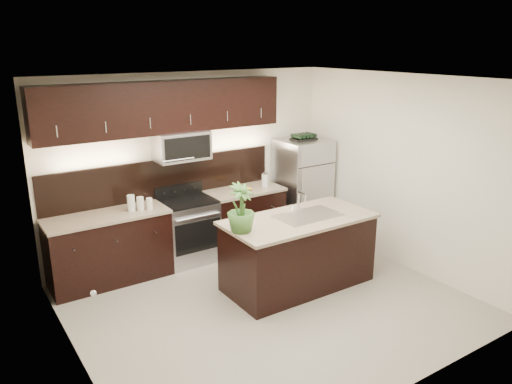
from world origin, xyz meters
The scene contains 12 objects.
ground centered at (0.00, 0.00, 0.00)m, with size 4.50×4.50×0.00m, color gray.
room_walls centered at (-0.11, -0.04, 1.70)m, with size 4.52×4.02×2.71m.
counter_run centered at (-0.46, 1.69, 0.47)m, with size 3.51×0.65×0.94m.
upper_fixtures centered at (-0.43, 1.84, 2.14)m, with size 3.49×0.40×1.66m.
island centered at (0.60, 0.20, 0.47)m, with size 1.96×0.96×0.94m.
sink_faucet centered at (0.75, 0.21, 0.96)m, with size 0.84×0.50×0.28m.
refrigerator centered at (1.80, 1.63, 0.80)m, with size 0.77×0.70×1.60m, color #B2B2B7.
wine_rack centered at (1.80, 1.63, 1.64)m, with size 0.39×0.24×0.10m.
plant centered at (-0.27, 0.20, 1.23)m, with size 0.33×0.33×0.58m, color #366026.
canisters centered at (-1.00, 1.61, 1.04)m, with size 0.32×0.16×0.22m.
french_press centered at (1.06, 1.64, 1.05)m, with size 0.11×0.11×0.30m.
bananas centered at (0.63, 1.61, 0.97)m, with size 0.19×0.15×0.06m, color gold.
Camera 1 is at (-3.17, -4.50, 3.08)m, focal length 35.00 mm.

